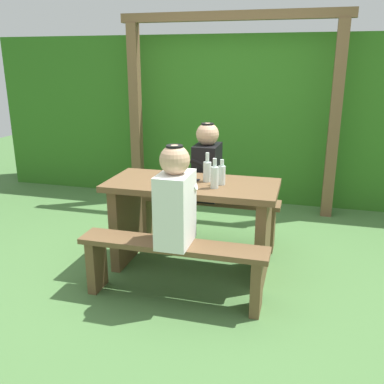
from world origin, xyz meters
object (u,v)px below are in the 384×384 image
at_px(person_white_shirt, 175,199).
at_px(bottle_right, 215,176).
at_px(person_black_coat, 207,164).
at_px(drinking_glass, 180,180).
at_px(bench_far, 207,211).
at_px(cell_phone, 193,181).
at_px(bottle_left, 222,174).
at_px(bench_near, 173,259).
at_px(bottle_center, 207,171).
at_px(picnic_table, 192,211).

relative_size(person_white_shirt, bottle_right, 3.04).
bearing_deg(person_black_coat, drinking_glass, -96.96).
distance_m(bench_far, cell_phone, 0.69).
height_order(bench_far, person_white_shirt, person_white_shirt).
bearing_deg(drinking_glass, bottle_right, -2.86).
relative_size(person_black_coat, bottle_right, 3.04).
height_order(bottle_left, cell_phone, bottle_left).
xyz_separation_m(bench_near, bench_far, (0.00, 1.09, 0.00)).
distance_m(bench_near, drinking_glass, 0.66).
distance_m(person_white_shirt, bottle_right, 0.48).
distance_m(person_white_shirt, bottle_center, 0.61).
bearing_deg(bench_near, cell_phone, 89.95).
xyz_separation_m(bench_near, bottle_right, (0.21, 0.44, 0.53)).
xyz_separation_m(drinking_glass, bottle_left, (0.32, 0.10, 0.04)).
relative_size(bench_near, bottle_left, 6.78).
bearing_deg(person_white_shirt, bench_near, -172.45).
bearing_deg(bench_near, bottle_right, 64.14).
relative_size(bench_near, bottle_center, 5.80).
bearing_deg(picnic_table, bottle_left, 1.08).
height_order(bottle_left, bottle_right, bottle_right).
relative_size(person_white_shirt, bottle_center, 2.98).
distance_m(picnic_table, bottle_left, 0.41).
height_order(drinking_glass, bottle_center, bottle_center).
relative_size(person_white_shirt, person_black_coat, 1.00).
xyz_separation_m(bottle_right, cell_phone, (-0.21, 0.13, -0.09)).
relative_size(bottle_left, bottle_right, 0.87).
height_order(person_white_shirt, person_black_coat, same).
relative_size(bench_far, drinking_glass, 16.60).
distance_m(bench_near, bottle_right, 0.72).
bearing_deg(bench_near, person_black_coat, 89.88).
relative_size(person_black_coat, cell_phone, 5.14).
bearing_deg(bench_near, bench_far, 90.00).
bearing_deg(bottle_left, bench_near, -114.27).
bearing_deg(person_white_shirt, drinking_glass, 102.64).
bearing_deg(bench_far, bottle_center, -76.83).
height_order(picnic_table, drinking_glass, drinking_glass).
xyz_separation_m(bench_far, drinking_glass, (-0.08, -0.64, 0.48)).
bearing_deg(bottle_left, bottle_right, -107.76).
height_order(person_white_shirt, cell_phone, person_white_shirt).
xyz_separation_m(person_white_shirt, bottle_right, (0.19, 0.43, 0.07)).
relative_size(bench_near, bench_far, 1.00).
xyz_separation_m(bench_far, bottle_right, (0.21, -0.65, 0.53)).
bearing_deg(person_black_coat, bench_near, -90.12).
bearing_deg(cell_phone, bench_near, -76.52).
bearing_deg(person_white_shirt, cell_phone, 92.51).
height_order(drinking_glass, bottle_left, bottle_left).
relative_size(drinking_glass, bottle_right, 0.36).
xyz_separation_m(person_white_shirt, cell_phone, (-0.02, 0.56, -0.02)).
bearing_deg(picnic_table, drinking_glass, -128.75).
bearing_deg(person_white_shirt, bottle_left, 67.82).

